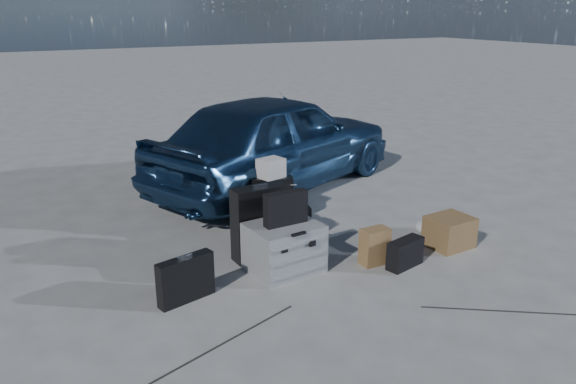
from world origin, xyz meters
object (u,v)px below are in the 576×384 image
object	(u,v)px
briefcase	(186,279)
suitcase_right	(272,201)
car	(276,140)
cardboard_box	(449,232)
pelican_case	(284,248)
suitcase_left	(261,222)
duffel_bag	(275,223)

from	to	relation	value
briefcase	suitcase_right	bearing A→B (deg)	26.67
suitcase_right	car	bearing A→B (deg)	84.13
suitcase_right	cardboard_box	size ratio (longest dim) A/B	1.29
pelican_case	suitcase_left	size ratio (longest dim) A/B	0.87
pelican_case	suitcase_right	world-z (taller)	suitcase_right
car	cardboard_box	xyz separation A→B (m)	(0.59, -2.56, -0.48)
duffel_bag	suitcase_left	bearing A→B (deg)	-119.24
briefcase	cardboard_box	distance (m)	2.66
car	suitcase_right	world-z (taller)	car
pelican_case	duffel_bag	size ratio (longest dim) A/B	0.89
briefcase	duffel_bag	size ratio (longest dim) A/B	0.71
suitcase_left	duffel_bag	xyz separation A→B (m)	(0.33, 0.33, -0.18)
pelican_case	briefcase	world-z (taller)	pelican_case
pelican_case	duffel_bag	bearing A→B (deg)	63.83
suitcase_left	pelican_case	bearing A→B (deg)	-83.72
pelican_case	briefcase	distance (m)	0.96
pelican_case	suitcase_left	world-z (taller)	suitcase_left
suitcase_right	briefcase	bearing A→B (deg)	-116.30
duffel_bag	cardboard_box	xyz separation A→B (m)	(1.42, -1.02, -0.02)
car	pelican_case	bearing A→B (deg)	131.93
suitcase_right	cardboard_box	world-z (taller)	suitcase_right
briefcase	duffel_bag	distance (m)	1.46
car	pelican_case	distance (m)	2.53
suitcase_right	suitcase_left	bearing A→B (deg)	-101.06
car	cardboard_box	world-z (taller)	car
car	suitcase_right	bearing A→B (deg)	128.58
suitcase_right	duffel_bag	world-z (taller)	suitcase_right
duffel_bag	briefcase	bearing A→B (deg)	-131.90
suitcase_right	pelican_case	bearing A→B (deg)	-88.67
briefcase	suitcase_left	xyz separation A→B (m)	(0.90, 0.46, 0.16)
car	duffel_bag	distance (m)	1.81
pelican_case	briefcase	bearing A→B (deg)	-178.72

